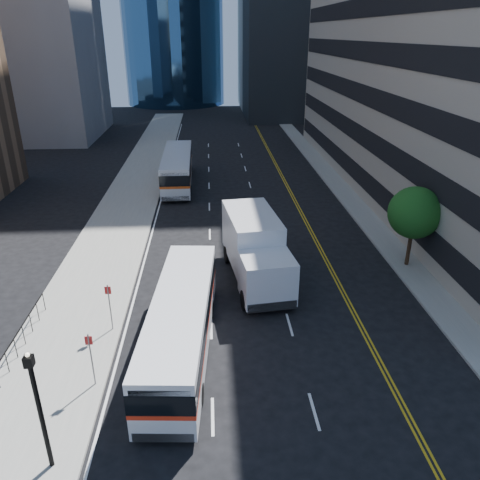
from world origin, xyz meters
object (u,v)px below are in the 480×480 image
Objects in this scene: street_tree at (415,213)px; bus_rear at (178,168)px; box_truck at (255,249)px; bus_front at (181,323)px; lamp_post at (39,407)px.

bus_rear is at bearing 129.76° from street_tree.
bus_rear is 1.44× the size of box_truck.
street_tree is 0.45× the size of bus_front.
bus_rear is at bearing 99.06° from box_truck.
bus_rear is at bearing 85.62° from lamp_post.
box_truck reaches higher than bus_rear.
street_tree is at bearing 37.87° from lamp_post.
bus_rear is (-15.50, 18.63, -1.96)m from street_tree.
street_tree is 16.05m from bus_front.
street_tree reaches higher than lamp_post.
box_truck reaches higher than bus_front.
lamp_post is 7.50m from bus_front.
bus_front is 7.87m from box_truck.
box_truck is (-9.81, -1.12, -1.61)m from street_tree.
street_tree reaches higher than box_truck.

